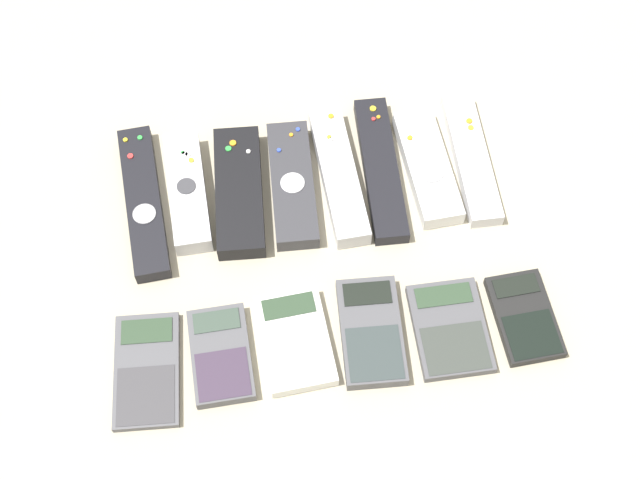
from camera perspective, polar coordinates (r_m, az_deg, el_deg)
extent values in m
plane|color=#B2A88E|center=(1.09, 0.31, -2.22)|extent=(3.00, 3.00, 0.00)
cube|color=black|center=(1.15, -11.22, 2.42)|extent=(0.06, 0.22, 0.02)
cylinder|color=#99999E|center=(1.13, -11.18, 1.65)|extent=(0.03, 0.03, 0.00)
cylinder|color=green|center=(1.20, -11.45, 6.44)|extent=(0.01, 0.01, 0.00)
cylinder|color=red|center=(1.18, -12.04, 5.27)|extent=(0.01, 0.01, 0.00)
cylinder|color=yellow|center=(1.20, -12.35, 6.28)|extent=(0.01, 0.01, 0.00)
cube|color=silver|center=(1.15, -8.47, 3.09)|extent=(0.05, 0.17, 0.03)
cylinder|color=#38383D|center=(1.14, -8.56, 3.43)|extent=(0.02, 0.02, 0.00)
cylinder|color=yellow|center=(1.16, -8.24, 5.08)|extent=(0.01, 0.01, 0.00)
cylinder|color=silver|center=(1.16, -8.67, 5.45)|extent=(0.01, 0.01, 0.00)
cylinder|color=green|center=(1.17, -8.77, 5.54)|extent=(0.01, 0.01, 0.00)
cylinder|color=silver|center=(1.16, -8.45, 5.45)|extent=(0.01, 0.01, 0.00)
cube|color=black|center=(1.14, -5.20, 3.10)|extent=(0.07, 0.19, 0.03)
cylinder|color=green|center=(1.16, -5.89, 5.84)|extent=(0.01, 0.01, 0.00)
cylinder|color=orange|center=(1.17, -5.60, 6.19)|extent=(0.01, 0.01, 0.00)
cylinder|color=silver|center=(1.16, -4.61, 5.67)|extent=(0.01, 0.01, 0.00)
cube|color=#333338|center=(1.15, -1.78, 3.58)|extent=(0.06, 0.18, 0.02)
cylinder|color=silver|center=(1.13, -1.77, 3.68)|extent=(0.03, 0.03, 0.00)
cylinder|color=orange|center=(1.17, -1.86, 6.74)|extent=(0.01, 0.01, 0.00)
cylinder|color=blue|center=(1.18, -1.43, 7.09)|extent=(0.01, 0.01, 0.00)
cylinder|color=blue|center=(1.16, -2.65, 5.77)|extent=(0.01, 0.01, 0.00)
cube|color=silver|center=(1.15, 1.21, 4.16)|extent=(0.05, 0.20, 0.03)
cylinder|color=silver|center=(1.17, 0.74, 6.48)|extent=(0.01, 0.01, 0.00)
cylinder|color=yellow|center=(1.17, 0.60, 6.61)|extent=(0.01, 0.01, 0.00)
cylinder|color=orange|center=(1.19, 0.70, 7.94)|extent=(0.01, 0.01, 0.00)
cube|color=black|center=(1.16, 3.89, 4.56)|extent=(0.05, 0.22, 0.02)
cylinder|color=orange|center=(1.20, 3.76, 7.86)|extent=(0.01, 0.01, 0.00)
cylinder|color=yellow|center=(1.20, 3.41, 8.39)|extent=(0.01, 0.01, 0.00)
cylinder|color=red|center=(1.19, 3.44, 7.74)|extent=(0.01, 0.01, 0.00)
cube|color=white|center=(1.17, 6.89, 4.66)|extent=(0.06, 0.17, 0.02)
cylinder|color=#99999E|center=(1.15, 7.17, 4.33)|extent=(0.03, 0.03, 0.00)
cylinder|color=silver|center=(1.17, 6.05, 6.41)|extent=(0.01, 0.01, 0.00)
cylinder|color=orange|center=(1.18, 5.78, 6.52)|extent=(0.01, 0.01, 0.00)
cube|color=silver|center=(1.19, 9.66, 5.14)|extent=(0.05, 0.20, 0.02)
cylinder|color=yellow|center=(1.20, 9.62, 7.11)|extent=(0.01, 0.01, 0.00)
cylinder|color=orange|center=(1.21, 9.53, 7.52)|extent=(0.01, 0.01, 0.00)
cube|color=#4C4C51|center=(1.06, -11.02, -8.20)|extent=(0.08, 0.14, 0.01)
cube|color=#2D422D|center=(1.07, -11.04, -5.74)|extent=(0.06, 0.03, 0.00)
cube|color=#3C3A3E|center=(1.04, -11.10, -9.73)|extent=(0.07, 0.07, 0.00)
cube|color=#4C4C51|center=(1.05, -6.36, -7.34)|extent=(0.07, 0.12, 0.02)
cube|color=#38473D|center=(1.06, -6.65, -5.16)|extent=(0.05, 0.03, 0.00)
cube|color=#392B3E|center=(1.03, -6.24, -8.54)|extent=(0.06, 0.06, 0.00)
cube|color=silver|center=(1.05, -1.58, -6.48)|extent=(0.08, 0.13, 0.02)
cube|color=#2D422D|center=(1.06, -2.02, -4.25)|extent=(0.06, 0.03, 0.00)
cube|color=#9096A5|center=(1.03, -1.29, -7.69)|extent=(0.07, 0.06, 0.00)
cube|color=#4C4C51|center=(1.05, 3.29, -5.89)|extent=(0.08, 0.14, 0.02)
cube|color=black|center=(1.06, 3.04, -3.44)|extent=(0.06, 0.03, 0.00)
cube|color=#303939|center=(1.03, 3.52, -7.25)|extent=(0.07, 0.07, 0.00)
cube|color=#4C4C51|center=(1.07, 8.31, -5.65)|extent=(0.08, 0.12, 0.01)
cube|color=#2D422D|center=(1.08, 7.91, -3.53)|extent=(0.07, 0.03, 0.00)
cube|color=#363B36|center=(1.05, 8.67, -6.85)|extent=(0.07, 0.06, 0.00)
cube|color=black|center=(1.09, 12.95, -4.83)|extent=(0.07, 0.12, 0.01)
cube|color=black|center=(1.10, 12.43, -2.89)|extent=(0.05, 0.03, 0.00)
cube|color=black|center=(1.07, 13.42, -5.92)|extent=(0.06, 0.06, 0.00)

